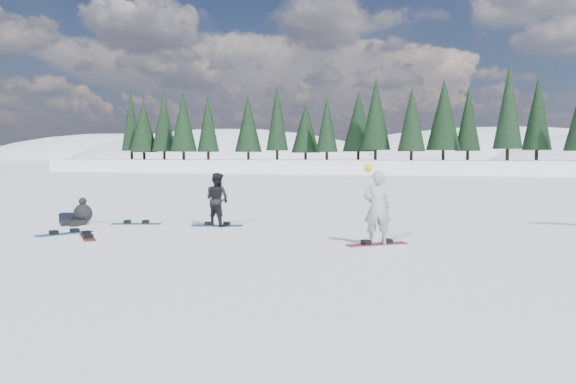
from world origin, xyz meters
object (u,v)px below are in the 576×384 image
object	(u,v)px
snowboarder_woman	(377,207)
snowboard_loose_a	(64,234)
snowboard_loose_c	(137,224)
snowboard_loose_b	(87,237)
gear_bag	(68,218)
seated_rider	(82,214)
snowboarder_man	(217,199)

from	to	relation	value
snowboarder_woman	snowboard_loose_a	bearing A→B (deg)	-12.74
snowboard_loose_c	snowboard_loose_b	world-z (taller)	same
gear_bag	snowboard_loose_b	size ratio (longest dim) A/B	0.30
gear_bag	snowboard_loose_b	distance (m)	3.68
snowboard_loose_a	snowboard_loose_b	xyz separation A→B (m)	(0.96, -0.35, 0.00)
seated_rider	gear_bag	distance (m)	0.76
snowboarder_woman	seated_rider	bearing A→B (deg)	-25.66
gear_bag	snowboard_loose_c	world-z (taller)	gear_bag
snowboarder_woman	gear_bag	xyz separation A→B (m)	(-9.84, 1.74, -0.74)
seated_rider	snowboard_loose_c	distance (m)	1.71
snowboarder_man	snowboard_loose_b	world-z (taller)	snowboarder_man
snowboarder_woman	snowboard_loose_c	xyz separation A→B (m)	(-7.50, 1.89, -0.87)
snowboard_loose_b	snowboard_loose_c	bearing A→B (deg)	144.65
snowboarder_man	snowboard_loose_c	size ratio (longest dim) A/B	1.06
snowboarder_woman	seated_rider	size ratio (longest dim) A/B	1.85
snowboard_loose_c	seated_rider	bearing A→B (deg)	178.11
snowboarder_man	snowboard_loose_a	size ratio (longest dim) A/B	1.06
snowboarder_man	snowboard_loose_b	distance (m)	3.88
snowboarder_man	snowboard_loose_b	xyz separation A→B (m)	(-2.27, -3.05, -0.78)
snowboarder_woman	snowboard_loose_a	world-z (taller)	snowboarder_woman
snowboarder_man	snowboard_loose_c	bearing A→B (deg)	24.80
gear_bag	snowboard_loose_a	world-z (taller)	gear_bag
snowboard_loose_c	snowboarder_man	bearing A→B (deg)	-9.17
snowboard_loose_b	snowboarder_man	bearing A→B (deg)	102.69
snowboard_loose_a	snowboarder_man	bearing A→B (deg)	-21.32
snowboarder_man	seated_rider	size ratio (longest dim) A/B	1.55
snowboarder_man	gear_bag	bearing A→B (deg)	23.44
snowboarder_man	seated_rider	distance (m)	4.25
snowboarder_woman	snowboarder_man	world-z (taller)	snowboarder_woman
snowboarder_man	snowboard_loose_c	xyz separation A→B (m)	(-2.53, -0.29, -0.78)
snowboard_loose_c	snowboard_loose_a	world-z (taller)	same
snowboard_loose_c	snowboard_loose_a	bearing A→B (deg)	-121.93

